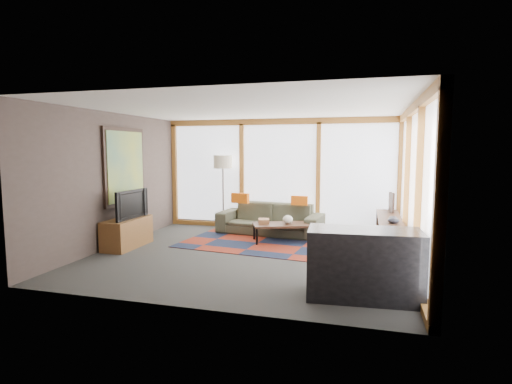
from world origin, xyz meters
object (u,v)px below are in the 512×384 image
(television, at_px, (128,204))
(bar_counter, at_px, (364,264))
(sofa, at_px, (270,219))
(floor_lamp, at_px, (223,192))
(tv_console, at_px, (127,233))
(coffee_table, at_px, (281,233))
(bookshelf, at_px, (389,234))

(television, bearing_deg, bar_counter, -106.95)
(television, bearing_deg, sofa, -48.39)
(floor_lamp, xyz_separation_m, tv_console, (-1.16, -2.24, -0.60))
(floor_lamp, distance_m, bar_counter, 5.03)
(coffee_table, relative_size, bookshelf, 0.47)
(floor_lamp, xyz_separation_m, bar_counter, (3.28, -3.78, -0.43))
(bookshelf, height_order, television, television)
(sofa, height_order, bookshelf, sofa)
(sofa, distance_m, coffee_table, 0.83)
(sofa, height_order, bar_counter, bar_counter)
(tv_console, distance_m, bar_counter, 4.71)
(sofa, distance_m, bar_counter, 4.04)
(floor_lamp, height_order, tv_console, floor_lamp)
(coffee_table, bearing_deg, bookshelf, -2.09)
(floor_lamp, height_order, bookshelf, floor_lamp)
(sofa, bearing_deg, television, -134.70)
(sofa, relative_size, coffee_table, 2.05)
(bookshelf, xyz_separation_m, television, (-4.87, -1.13, 0.54))
(sofa, xyz_separation_m, floor_lamp, (-1.23, 0.30, 0.54))
(floor_lamp, bearing_deg, coffee_table, -31.93)
(sofa, distance_m, tv_console, 3.07)
(floor_lamp, relative_size, bookshelf, 0.73)
(television, bearing_deg, bookshelf, -74.46)
(sofa, bearing_deg, bar_counter, -53.29)
(coffee_table, height_order, bookshelf, bookshelf)
(coffee_table, distance_m, bookshelf, 2.11)
(coffee_table, bearing_deg, television, -156.34)
(tv_console, bearing_deg, floor_lamp, 62.59)
(sofa, height_order, tv_console, sofa)
(tv_console, xyz_separation_m, television, (0.03, 0.01, 0.56))
(sofa, relative_size, television, 2.40)
(bar_counter, bearing_deg, bookshelf, 76.42)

